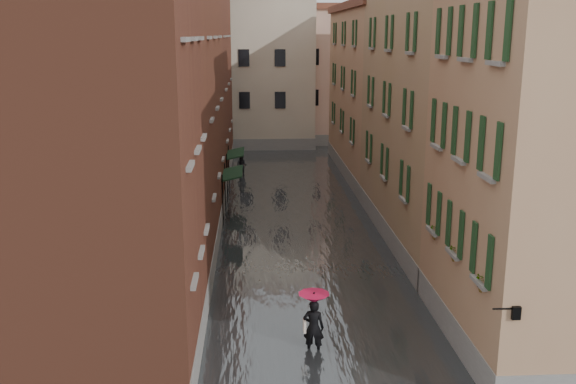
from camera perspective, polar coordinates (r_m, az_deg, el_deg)
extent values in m
plane|color=#5F5E61|center=(23.18, 2.90, -11.47)|extent=(120.00, 120.00, 0.00)
cube|color=#454A4D|center=(35.29, 0.73, -2.28)|extent=(10.00, 60.00, 0.20)
cube|color=brown|center=(19.71, -16.94, 3.30)|extent=(6.00, 8.00, 13.00)
cube|color=#592C1C|center=(30.42, -12.09, 6.64)|extent=(6.00, 14.00, 12.50)
cube|color=brown|center=(45.17, -9.23, 9.99)|extent=(6.00, 16.00, 14.00)
cube|color=#A47654|center=(21.40, 22.68, 1.57)|extent=(6.00, 8.00, 11.50)
cube|color=#9B7A5E|center=(31.42, 14.21, 7.21)|extent=(6.00, 14.00, 13.00)
cube|color=#A47654|center=(45.97, 8.65, 8.51)|extent=(6.00, 16.00, 11.50)
cube|color=beige|center=(58.93, -3.86, 10.51)|extent=(12.00, 9.00, 13.00)
cube|color=#C9A18D|center=(61.51, 4.71, 10.16)|extent=(10.00, 9.00, 12.00)
cube|color=black|center=(35.07, -4.95, 1.69)|extent=(1.09, 3.04, 0.31)
cylinder|color=black|center=(33.88, -5.83, -0.76)|extent=(0.06, 0.06, 2.80)
cylinder|color=black|center=(36.83, -5.62, 0.43)|extent=(0.06, 0.06, 2.80)
cube|color=black|center=(40.93, -4.70, 3.45)|extent=(1.09, 3.15, 0.31)
cylinder|color=black|center=(39.63, -5.45, 1.39)|extent=(0.06, 0.06, 2.80)
cylinder|color=black|center=(42.71, -5.28, 2.30)|extent=(0.06, 0.06, 2.80)
cylinder|color=black|center=(17.50, 18.66, -9.81)|extent=(0.60, 0.05, 0.05)
cube|color=black|center=(17.65, 19.56, -10.03)|extent=(0.22, 0.22, 0.35)
cube|color=beige|center=(17.65, 19.56, -10.03)|extent=(0.14, 0.14, 0.24)
cube|color=brown|center=(18.86, 17.12, -7.78)|extent=(0.22, 0.85, 0.18)
imported|color=#265926|center=(18.72, 17.21, -6.58)|extent=(0.59, 0.51, 0.66)
cube|color=brown|center=(21.07, 14.83, -5.34)|extent=(0.22, 0.85, 0.18)
imported|color=#265926|center=(20.93, 14.90, -4.25)|extent=(0.59, 0.51, 0.66)
cube|color=brown|center=(23.09, 13.16, -3.54)|extent=(0.22, 0.85, 0.18)
imported|color=#265926|center=(22.97, 13.22, -2.54)|extent=(0.59, 0.51, 0.66)
imported|color=black|center=(20.67, 2.29, -11.93)|extent=(0.75, 0.58, 1.84)
cube|color=beige|center=(20.68, 1.48, -11.82)|extent=(0.08, 0.30, 0.38)
cylinder|color=black|center=(20.49, 2.30, -10.85)|extent=(0.02, 0.02, 1.00)
cone|color=red|center=(20.25, 2.31, -9.38)|extent=(0.99, 0.99, 0.28)
imported|color=black|center=(45.76, -4.13, 2.35)|extent=(0.95, 0.84, 1.62)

